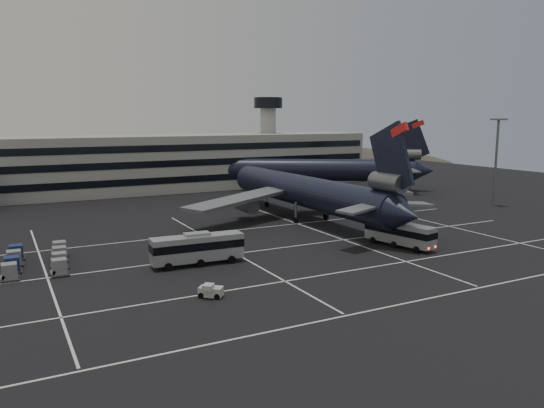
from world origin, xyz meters
The scene contains 11 objects.
ground centered at (0.00, 0.00, 0.00)m, with size 260.00×260.00×0.00m, color black.
lane_markings centered at (0.95, 0.72, 0.01)m, with size 90.00×55.62×0.01m.
terminal centered at (-2.95, 71.14, 6.93)m, with size 125.00×26.00×24.00m.
hills centered at (17.99, 170.00, -12.07)m, with size 352.00×180.00×44.00m.
lightpole_right centered at (58.00, 15.00, 11.82)m, with size 2.40×2.40×18.28m.
trijet_main centered at (15.23, 20.18, 5.25)m, with size 47.46×57.49×18.08m.
trijet_far centered at (39.58, 52.70, 5.43)m, with size 51.54×36.75×18.08m.
bus_near centered at (16.65, -3.26, 2.11)m, with size 4.84×11.23×3.86m.
bus_far centered at (-12.49, 1.25, 2.27)m, with size 11.88×3.45×4.15m.
tug_b centered at (-15.39, -11.18, 0.69)m, with size 2.76×2.65×1.55m.
uld_cluster centered at (-30.71, 9.56, 0.96)m, with size 8.60×12.66×1.97m.
Camera 1 is at (-34.34, -60.99, 18.55)m, focal length 35.00 mm.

